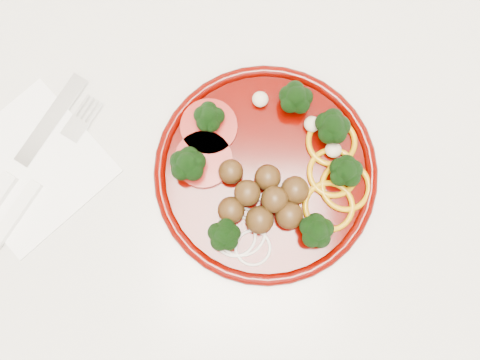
{
  "coord_description": "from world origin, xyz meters",
  "views": [
    {
      "loc": [
        0.1,
        1.57,
        1.52
      ],
      "look_at": [
        0.1,
        1.67,
        0.92
      ],
      "focal_mm": 40.0,
      "sensor_mm": 36.0,
      "label": 1
    }
  ],
  "objects_px": {
    "napkin": "(31,167)",
    "knife": "(8,180)",
    "fork": "(28,196)",
    "plate": "(268,172)"
  },
  "relations": [
    {
      "from": "knife",
      "to": "fork",
      "type": "xyz_separation_m",
      "value": [
        0.02,
        -0.02,
        -0.0
      ]
    },
    {
      "from": "knife",
      "to": "fork",
      "type": "distance_m",
      "value": 0.03
    },
    {
      "from": "napkin",
      "to": "knife",
      "type": "height_order",
      "value": "knife"
    },
    {
      "from": "fork",
      "to": "napkin",
      "type": "bearing_deg",
      "value": 33.31
    },
    {
      "from": "plate",
      "to": "napkin",
      "type": "xyz_separation_m",
      "value": [
        -0.28,
        0.01,
        -0.01
      ]
    },
    {
      "from": "napkin",
      "to": "knife",
      "type": "xyz_separation_m",
      "value": [
        -0.02,
        -0.02,
        0.01
      ]
    },
    {
      "from": "napkin",
      "to": "fork",
      "type": "distance_m",
      "value": 0.04
    },
    {
      "from": "plate",
      "to": "knife",
      "type": "relative_size",
      "value": 1.26
    },
    {
      "from": "knife",
      "to": "fork",
      "type": "height_order",
      "value": "knife"
    },
    {
      "from": "napkin",
      "to": "plate",
      "type": "bearing_deg",
      "value": -2.91
    }
  ]
}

